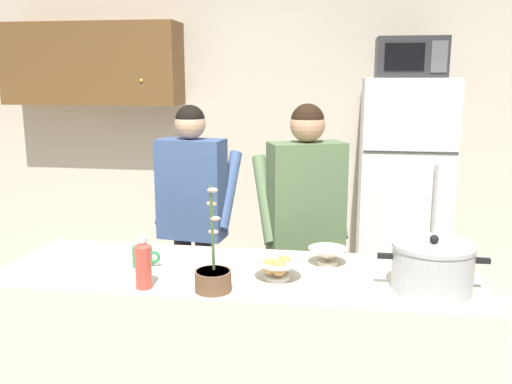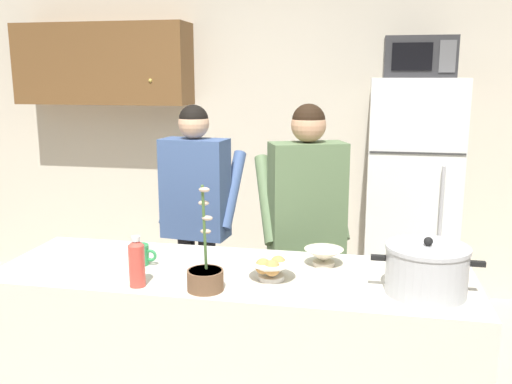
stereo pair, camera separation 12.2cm
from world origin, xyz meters
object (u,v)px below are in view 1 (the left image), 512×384
(refrigerator, at_px, (402,198))
(person_near_pot, at_px, (193,203))
(bread_bowl, at_px, (277,268))
(bottle_near_edge, at_px, (143,264))
(person_by_sink, at_px, (305,214))
(microwave, at_px, (411,58))
(potted_orchid, at_px, (213,276))
(coffee_mug, at_px, (143,256))
(cooking_pot, at_px, (432,267))
(empty_bowl, at_px, (328,255))

(refrigerator, xyz_separation_m, person_near_pot, (-1.37, -0.90, 0.12))
(bread_bowl, relative_size, bottle_near_edge, 0.96)
(person_near_pot, height_order, person_by_sink, person_by_sink)
(microwave, bearing_deg, potted_orchid, -114.99)
(coffee_mug, height_order, potted_orchid, potted_orchid)
(cooking_pot, distance_m, potted_orchid, 0.89)
(empty_bowl, bearing_deg, bread_bowl, -132.40)
(bread_bowl, xyz_separation_m, potted_orchid, (-0.24, -0.17, 0.01))
(bottle_near_edge, bearing_deg, bread_bowl, 18.70)
(person_by_sink, relative_size, bottle_near_edge, 7.56)
(bottle_near_edge, height_order, potted_orchid, potted_orchid)
(coffee_mug, height_order, bread_bowl, bread_bowl)
(person_by_sink, distance_m, bottle_near_edge, 1.14)
(cooking_pot, height_order, bread_bowl, cooking_pot)
(cooking_pot, distance_m, coffee_mug, 1.27)
(bottle_near_edge, bearing_deg, potted_orchid, 2.79)
(person_near_pot, xyz_separation_m, empty_bowl, (0.86, -0.79, -0.03))
(person_by_sink, relative_size, bread_bowl, 7.87)
(person_near_pot, bearing_deg, empty_bowl, -42.65)
(empty_bowl, relative_size, bottle_near_edge, 0.84)
(bread_bowl, distance_m, empty_bowl, 0.31)
(refrigerator, xyz_separation_m, potted_orchid, (-0.96, -2.09, 0.10))
(microwave, distance_m, bread_bowl, 2.24)
(microwave, bearing_deg, bottle_near_edge, -121.06)
(refrigerator, height_order, person_near_pot, refrigerator)
(cooking_pot, bearing_deg, person_near_pot, 140.94)
(microwave, bearing_deg, person_near_pot, -147.36)
(person_near_pot, relative_size, potted_orchid, 3.64)
(refrigerator, distance_m, bread_bowl, 2.05)
(cooking_pot, distance_m, empty_bowl, 0.50)
(person_near_pot, distance_m, person_by_sink, 0.76)
(bottle_near_edge, bearing_deg, coffee_mug, 110.90)
(potted_orchid, bearing_deg, person_by_sink, 72.05)
(microwave, distance_m, person_near_pot, 1.87)
(microwave, xyz_separation_m, empty_bowl, (-0.51, -1.67, -0.94))
(coffee_mug, bearing_deg, refrigerator, 53.88)
(coffee_mug, height_order, empty_bowl, coffee_mug)
(person_near_pot, height_order, cooking_pot, person_near_pot)
(microwave, relative_size, person_near_pot, 0.30)
(person_by_sink, xyz_separation_m, cooking_pot, (0.57, -0.82, 0.00))
(cooking_pot, distance_m, bottle_near_edge, 1.18)
(empty_bowl, bearing_deg, potted_orchid, -138.91)
(microwave, xyz_separation_m, person_by_sink, (-0.65, -1.11, -0.89))
(empty_bowl, bearing_deg, coffee_mug, -169.52)
(person_near_pot, relative_size, empty_bowl, 8.84)
(cooking_pot, distance_m, bread_bowl, 0.64)
(microwave, relative_size, cooking_pot, 1.09)
(person_by_sink, xyz_separation_m, bottle_near_edge, (-0.60, -0.97, 0.01))
(person_by_sink, relative_size, coffee_mug, 12.48)
(cooking_pot, height_order, coffee_mug, cooking_pot)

